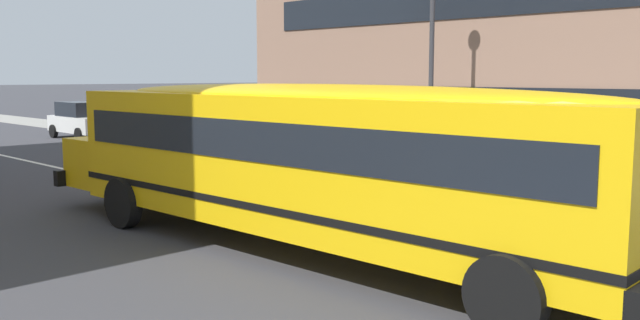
# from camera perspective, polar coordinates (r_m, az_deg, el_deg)

# --- Properties ---
(ground_plane) EXTENTS (400.00, 400.00, 0.00)m
(ground_plane) POSITION_cam_1_polar(r_m,az_deg,el_deg) (12.28, 2.98, -6.21)
(ground_plane) COLOR #38383D
(sidewalk_far) EXTENTS (120.00, 3.00, 0.01)m
(sidewalk_far) POSITION_cam_1_polar(r_m,az_deg,el_deg) (18.73, 19.38, -1.96)
(sidewalk_far) COLOR gray
(sidewalk_far) RESTS_ON ground_plane
(lane_centreline) EXTENTS (110.00, 0.16, 0.01)m
(lane_centreline) POSITION_cam_1_polar(r_m,az_deg,el_deg) (12.28, 2.98, -6.19)
(lane_centreline) COLOR silver
(lane_centreline) RESTS_ON ground_plane
(school_bus) EXTENTS (12.11, 2.88, 2.69)m
(school_bus) POSITION_cam_1_polar(r_m,az_deg,el_deg) (10.85, -1.05, 0.62)
(school_bus) COLOR yellow
(school_bus) RESTS_ON ground_plane
(parked_car_white_beside_sign) EXTENTS (3.91, 1.90, 1.64)m
(parked_car_white_beside_sign) POSITION_cam_1_polar(r_m,az_deg,el_deg) (32.43, -19.21, 3.21)
(parked_car_white_beside_sign) COLOR silver
(parked_car_white_beside_sign) RESTS_ON ground_plane
(parked_car_black_by_hydrant) EXTENTS (3.92, 1.93, 1.64)m
(parked_car_black_by_hydrant) POSITION_cam_1_polar(r_m,az_deg,el_deg) (24.12, -9.73, 2.29)
(parked_car_black_by_hydrant) COLOR black
(parked_car_black_by_hydrant) RESTS_ON ground_plane
(street_lamp) EXTENTS (0.44, 0.44, 6.80)m
(street_lamp) POSITION_cam_1_polar(r_m,az_deg,el_deg) (19.84, 9.38, 11.32)
(street_lamp) COLOR #38383D
(street_lamp) RESTS_ON ground_plane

